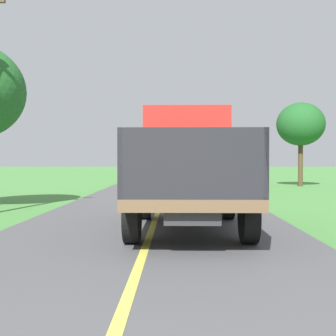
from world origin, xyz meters
The scene contains 3 objects.
banana_truck_near centered at (0.77, 10.11, 1.47)m, with size 2.38×5.82×2.80m.
banana_truck_far centered at (0.59, 22.84, 1.48)m, with size 2.38×5.81×2.80m.
roadside_tree_near_left centered at (7.86, 26.74, 3.65)m, with size 2.82×2.82×4.95m.
Camera 1 is at (0.54, -0.60, 1.59)m, focal length 49.24 mm.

